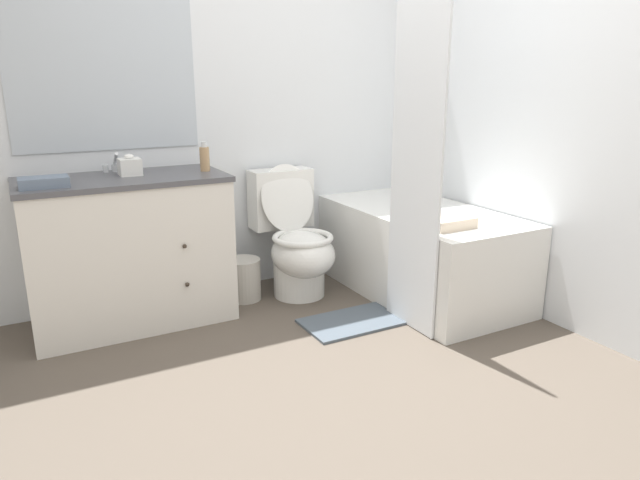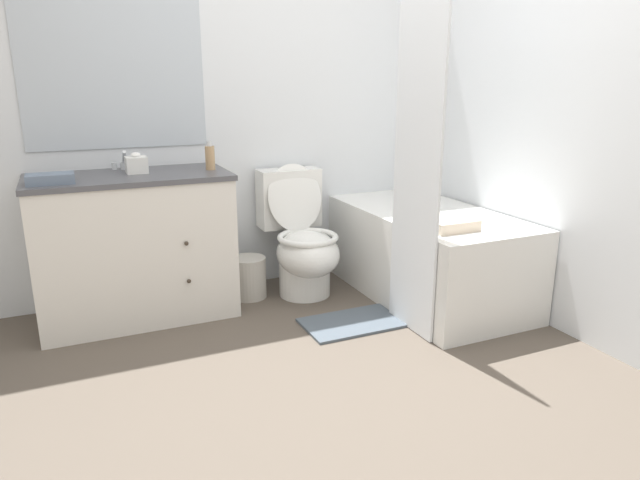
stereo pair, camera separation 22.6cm
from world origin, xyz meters
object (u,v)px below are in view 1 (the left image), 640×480
(toilet, at_px, (296,242))
(wastebasket, at_px, (243,279))
(bathtub, at_px, (420,251))
(bath_towel_folded, at_px, (445,221))
(sink_faucet, at_px, (116,166))
(tissue_box, at_px, (130,166))
(soap_dispenser, at_px, (205,158))
(vanity_cabinet, at_px, (129,249))
(bath_mat, at_px, (352,322))
(hand_towel_folded, at_px, (44,182))

(toilet, distance_m, wastebasket, 0.42)
(bathtub, height_order, bath_towel_folded, bath_towel_folded)
(sink_faucet, relative_size, tissue_box, 1.17)
(toilet, relative_size, tissue_box, 6.98)
(bathtub, bearing_deg, soap_dispenser, 162.35)
(vanity_cabinet, relative_size, tissue_box, 9.19)
(sink_faucet, xyz_separation_m, bath_mat, (1.11, -0.85, -0.89))
(tissue_box, relative_size, soap_dispenser, 0.71)
(sink_faucet, bearing_deg, vanity_cabinet, -90.00)
(vanity_cabinet, relative_size, hand_towel_folded, 4.78)
(bath_towel_folded, relative_size, bath_mat, 0.47)
(hand_towel_folded, height_order, bath_towel_folded, hand_towel_folded)
(bath_mat, bearing_deg, sink_faucet, 142.61)
(soap_dispenser, relative_size, hand_towel_folded, 0.73)
(wastebasket, bearing_deg, hand_towel_folded, -172.12)
(wastebasket, bearing_deg, bath_towel_folded, -42.88)
(soap_dispenser, bearing_deg, tissue_box, 172.24)
(bathtub, xyz_separation_m, hand_towel_folded, (-2.17, 0.29, 0.60))
(tissue_box, height_order, bath_mat, tissue_box)
(vanity_cabinet, distance_m, hand_towel_folded, 0.62)
(vanity_cabinet, xyz_separation_m, hand_towel_folded, (-0.40, -0.14, 0.45))
(toilet, height_order, soap_dispenser, soap_dispenser)
(toilet, distance_m, bathtub, 0.82)
(toilet, height_order, bathtub, toilet)
(toilet, bearing_deg, bath_mat, -83.66)
(vanity_cabinet, distance_m, bath_mat, 1.36)
(bath_towel_folded, bearing_deg, hand_towel_folded, 160.75)
(tissue_box, bearing_deg, bath_mat, -33.18)
(hand_towel_folded, bearing_deg, sink_faucet, 39.95)
(sink_faucet, bearing_deg, tissue_box, -71.51)
(vanity_cabinet, relative_size, sink_faucet, 7.85)
(sink_faucet, xyz_separation_m, bathtub, (1.77, -0.63, -0.61))
(wastebasket, xyz_separation_m, tissue_box, (-0.64, 0.03, 0.77))
(tissue_box, xyz_separation_m, bath_towel_folded, (1.55, -0.88, -0.31))
(tissue_box, distance_m, bath_towel_folded, 1.81)
(bathtub, bearing_deg, toilet, 152.50)
(sink_faucet, relative_size, hand_towel_folded, 0.61)
(vanity_cabinet, bearing_deg, tissue_box, 33.62)
(vanity_cabinet, distance_m, sink_faucet, 0.49)
(vanity_cabinet, distance_m, bathtub, 1.82)
(soap_dispenser, bearing_deg, toilet, -3.51)
(vanity_cabinet, height_order, hand_towel_folded, hand_towel_folded)
(vanity_cabinet, height_order, soap_dispenser, soap_dispenser)
(sink_faucet, bearing_deg, bath_towel_folded, -32.83)
(sink_faucet, relative_size, bath_mat, 0.25)
(soap_dispenser, bearing_deg, vanity_cabinet, 177.31)
(soap_dispenser, relative_size, bath_mat, 0.30)
(bathtub, height_order, wastebasket, bathtub)
(toilet, relative_size, bathtub, 0.59)
(hand_towel_folded, distance_m, bath_mat, 1.82)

